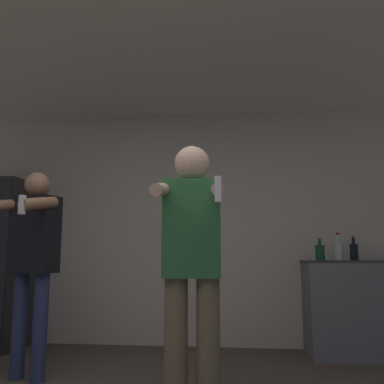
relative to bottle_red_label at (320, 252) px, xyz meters
The scene contains 8 objects.
wall_back 1.47m from the bottle_red_label, 166.18° to the left, with size 7.00×0.06×2.55m.
ceiling_slab 2.39m from the bottle_red_label, 141.38° to the right, with size 7.00×3.39×0.05m.
counter 0.70m from the bottle_red_label, ahead, with size 1.24×0.65×0.91m.
bottle_red_label is the anchor object (origin of this frame).
bottle_dark_rum 0.18m from the bottle_red_label, ahead, with size 0.09×0.09×0.28m.
bottle_clear_vodka 0.33m from the bottle_red_label, ahead, with size 0.08×0.08×0.24m.
person_woman_foreground 2.06m from the bottle_red_label, 121.59° to the right, with size 0.43×0.53×1.64m.
person_man_side 2.68m from the bottle_red_label, 155.31° to the right, with size 0.52×0.54×1.63m.
Camera 1 is at (0.62, -1.85, 0.92)m, focal length 40.00 mm.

